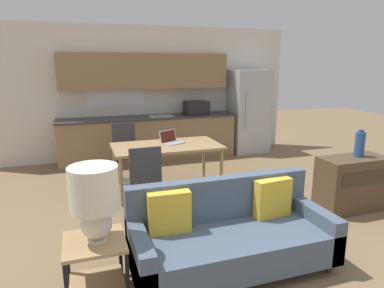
{
  "coord_description": "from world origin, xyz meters",
  "views": [
    {
      "loc": [
        -1.39,
        -2.51,
        1.95
      ],
      "look_at": [
        -0.02,
        1.5,
        0.95
      ],
      "focal_mm": 32.0,
      "sensor_mm": 36.0,
      "label": 1
    }
  ],
  "objects_px": {
    "vase": "(360,144)",
    "dining_chair_far_left": "(125,149)",
    "couch": "(229,235)",
    "side_table": "(95,259)",
    "table_lamp": "(94,197)",
    "credenza": "(352,183)",
    "refrigerator": "(248,111)",
    "dining_chair_near_left": "(144,179)",
    "dining_table": "(167,149)",
    "laptop": "(171,140)"
  },
  "relations": [
    {
      "from": "vase",
      "to": "dining_chair_far_left",
      "type": "xyz_separation_m",
      "value": [
        -2.8,
        2.24,
        -0.38
      ]
    },
    {
      "from": "dining_table",
      "to": "side_table",
      "type": "relative_size",
      "value": 3.12
    },
    {
      "from": "dining_chair_near_left",
      "to": "table_lamp",
      "type": "bearing_deg",
      "value": 62.65
    },
    {
      "from": "credenza",
      "to": "dining_chair_far_left",
      "type": "bearing_deg",
      "value": 140.17
    },
    {
      "from": "dining_table",
      "to": "credenza",
      "type": "xyz_separation_m",
      "value": [
        2.2,
        -1.46,
        -0.31
      ]
    },
    {
      "from": "dining_chair_near_left",
      "to": "laptop",
      "type": "xyz_separation_m",
      "value": [
        0.61,
        0.92,
        0.27
      ]
    },
    {
      "from": "side_table",
      "to": "table_lamp",
      "type": "relative_size",
      "value": 0.81
    },
    {
      "from": "couch",
      "to": "vase",
      "type": "distance_m",
      "value": 2.42
    },
    {
      "from": "dining_chair_near_left",
      "to": "credenza",
      "type": "bearing_deg",
      "value": 164.65
    },
    {
      "from": "dining_table",
      "to": "couch",
      "type": "distance_m",
      "value": 2.2
    },
    {
      "from": "dining_table",
      "to": "table_lamp",
      "type": "bearing_deg",
      "value": -118.01
    },
    {
      "from": "side_table",
      "to": "credenza",
      "type": "bearing_deg",
      "value": 12.48
    },
    {
      "from": "couch",
      "to": "dining_chair_near_left",
      "type": "distance_m",
      "value": 1.48
    },
    {
      "from": "couch",
      "to": "vase",
      "type": "height_order",
      "value": "vase"
    },
    {
      "from": "refrigerator",
      "to": "dining_table",
      "type": "height_order",
      "value": "refrigerator"
    },
    {
      "from": "dining_chair_far_left",
      "to": "dining_chair_near_left",
      "type": "xyz_separation_m",
      "value": [
        0.01,
        -1.62,
        0.0
      ]
    },
    {
      "from": "side_table",
      "to": "table_lamp",
      "type": "distance_m",
      "value": 0.55
    },
    {
      "from": "table_lamp",
      "to": "couch",
      "type": "bearing_deg",
      "value": 2.12
    },
    {
      "from": "table_lamp",
      "to": "laptop",
      "type": "height_order",
      "value": "table_lamp"
    },
    {
      "from": "table_lamp",
      "to": "credenza",
      "type": "relative_size",
      "value": 0.69
    },
    {
      "from": "refrigerator",
      "to": "couch",
      "type": "distance_m",
      "value": 4.67
    },
    {
      "from": "dining_chair_far_left",
      "to": "laptop",
      "type": "bearing_deg",
      "value": -51.05
    },
    {
      "from": "dining_chair_far_left",
      "to": "laptop",
      "type": "xyz_separation_m",
      "value": [
        0.62,
        -0.7,
        0.27
      ]
    },
    {
      "from": "couch",
      "to": "refrigerator",
      "type": "bearing_deg",
      "value": 60.06
    },
    {
      "from": "refrigerator",
      "to": "vase",
      "type": "distance_m",
      "value": 3.29
    },
    {
      "from": "table_lamp",
      "to": "dining_chair_near_left",
      "type": "relative_size",
      "value": 0.67
    },
    {
      "from": "couch",
      "to": "side_table",
      "type": "bearing_deg",
      "value": -177.95
    },
    {
      "from": "side_table",
      "to": "laptop",
      "type": "distance_m",
      "value": 2.69
    },
    {
      "from": "refrigerator",
      "to": "vase",
      "type": "xyz_separation_m",
      "value": [
        -0.08,
        -3.28,
        -0.01
      ]
    },
    {
      "from": "dining_chair_far_left",
      "to": "side_table",
      "type": "bearing_deg",
      "value": -105.03
    },
    {
      "from": "dining_chair_far_left",
      "to": "laptop",
      "type": "relative_size",
      "value": 2.4
    },
    {
      "from": "refrigerator",
      "to": "dining_chair_far_left",
      "type": "height_order",
      "value": "refrigerator"
    },
    {
      "from": "table_lamp",
      "to": "dining_chair_near_left",
      "type": "bearing_deg",
      "value": 64.65
    },
    {
      "from": "dining_table",
      "to": "dining_chair_far_left",
      "type": "distance_m",
      "value": 0.97
    },
    {
      "from": "dining_chair_near_left",
      "to": "side_table",
      "type": "bearing_deg",
      "value": 61.73
    },
    {
      "from": "credenza",
      "to": "dining_chair_near_left",
      "type": "bearing_deg",
      "value": 166.65
    },
    {
      "from": "vase",
      "to": "dining_chair_far_left",
      "type": "height_order",
      "value": "vase"
    },
    {
      "from": "credenza",
      "to": "dining_table",
      "type": "bearing_deg",
      "value": 146.39
    },
    {
      "from": "refrigerator",
      "to": "dining_chair_near_left",
      "type": "height_order",
      "value": "refrigerator"
    },
    {
      "from": "credenza",
      "to": "table_lamp",
      "type": "bearing_deg",
      "value": -167.41
    },
    {
      "from": "refrigerator",
      "to": "dining_chair_near_left",
      "type": "xyz_separation_m",
      "value": [
        -2.88,
        -2.66,
        -0.39
      ]
    },
    {
      "from": "couch",
      "to": "side_table",
      "type": "relative_size",
      "value": 3.69
    },
    {
      "from": "refrigerator",
      "to": "credenza",
      "type": "bearing_deg",
      "value": -92.91
    },
    {
      "from": "laptop",
      "to": "couch",
      "type": "bearing_deg",
      "value": -117.77
    },
    {
      "from": "dining_table",
      "to": "couch",
      "type": "relative_size",
      "value": 0.84
    },
    {
      "from": "table_lamp",
      "to": "laptop",
      "type": "bearing_deg",
      "value": 61.26
    },
    {
      "from": "couch",
      "to": "dining_chair_far_left",
      "type": "bearing_deg",
      "value": 100.9
    },
    {
      "from": "side_table",
      "to": "table_lamp",
      "type": "bearing_deg",
      "value": -1.3
    },
    {
      "from": "refrigerator",
      "to": "dining_chair_near_left",
      "type": "relative_size",
      "value": 1.89
    },
    {
      "from": "couch",
      "to": "vase",
      "type": "xyz_separation_m",
      "value": [
        2.23,
        0.73,
        0.57
      ]
    }
  ]
}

